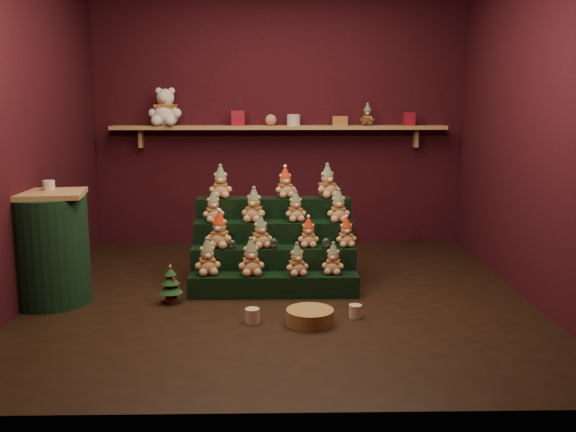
{
  "coord_description": "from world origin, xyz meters",
  "views": [
    {
      "loc": [
        -0.05,
        -5.09,
        1.62
      ],
      "look_at": [
        0.06,
        0.25,
        0.63
      ],
      "focal_mm": 40.0,
      "sensor_mm": 36.0,
      "label": 1
    }
  ],
  "objects_px": {
    "snow_globe_a": "(232,244)",
    "mug_right": "(355,311)",
    "mug_left": "(252,316)",
    "brown_bear": "(367,115)",
    "riser_tier_front": "(274,285)",
    "snow_globe_b": "(274,243)",
    "side_table": "(49,248)",
    "mini_christmas_tree": "(171,284)",
    "wicker_basket": "(310,317)",
    "white_bear": "(166,102)",
    "snow_globe_c": "(326,243)"
  },
  "relations": [
    {
      "from": "snow_globe_b",
      "to": "mini_christmas_tree",
      "type": "relative_size",
      "value": 0.28
    },
    {
      "from": "snow_globe_b",
      "to": "mug_right",
      "type": "xyz_separation_m",
      "value": [
        0.61,
        -0.71,
        -0.36
      ]
    },
    {
      "from": "snow_globe_a",
      "to": "mug_right",
      "type": "xyz_separation_m",
      "value": [
        0.96,
        -0.71,
        -0.35
      ]
    },
    {
      "from": "snow_globe_b",
      "to": "snow_globe_c",
      "type": "xyz_separation_m",
      "value": [
        0.44,
        0.0,
        -0.0
      ]
    },
    {
      "from": "white_bear",
      "to": "mug_left",
      "type": "bearing_deg",
      "value": -60.21
    },
    {
      "from": "mini_christmas_tree",
      "to": "brown_bear",
      "type": "height_order",
      "value": "brown_bear"
    },
    {
      "from": "mug_right",
      "to": "wicker_basket",
      "type": "distance_m",
      "value": 0.37
    },
    {
      "from": "snow_globe_b",
      "to": "mug_left",
      "type": "bearing_deg",
      "value": -100.91
    },
    {
      "from": "snow_globe_b",
      "to": "white_bear",
      "type": "bearing_deg",
      "value": 124.58
    },
    {
      "from": "side_table",
      "to": "mug_left",
      "type": "height_order",
      "value": "side_table"
    },
    {
      "from": "riser_tier_front",
      "to": "mini_christmas_tree",
      "type": "height_order",
      "value": "mini_christmas_tree"
    },
    {
      "from": "riser_tier_front",
      "to": "wicker_basket",
      "type": "distance_m",
      "value": 0.73
    },
    {
      "from": "mug_left",
      "to": "white_bear",
      "type": "relative_size",
      "value": 0.21
    },
    {
      "from": "mug_left",
      "to": "mug_right",
      "type": "relative_size",
      "value": 1.1
    },
    {
      "from": "wicker_basket",
      "to": "white_bear",
      "type": "bearing_deg",
      "value": 119.34
    },
    {
      "from": "mini_christmas_tree",
      "to": "riser_tier_front",
      "type": "bearing_deg",
      "value": 12.14
    },
    {
      "from": "riser_tier_front",
      "to": "white_bear",
      "type": "height_order",
      "value": "white_bear"
    },
    {
      "from": "mug_left",
      "to": "white_bear",
      "type": "xyz_separation_m",
      "value": [
        -0.99,
        2.47,
        1.52
      ]
    },
    {
      "from": "snow_globe_c",
      "to": "mug_right",
      "type": "height_order",
      "value": "snow_globe_c"
    },
    {
      "from": "mini_christmas_tree",
      "to": "brown_bear",
      "type": "xyz_separation_m",
      "value": [
        1.83,
        2.0,
        1.28
      ]
    },
    {
      "from": "snow_globe_a",
      "to": "brown_bear",
      "type": "height_order",
      "value": "brown_bear"
    },
    {
      "from": "mug_left",
      "to": "brown_bear",
      "type": "distance_m",
      "value": 3.06
    },
    {
      "from": "side_table",
      "to": "wicker_basket",
      "type": "relative_size",
      "value": 2.58
    },
    {
      "from": "snow_globe_c",
      "to": "wicker_basket",
      "type": "relative_size",
      "value": 0.26
    },
    {
      "from": "side_table",
      "to": "mug_right",
      "type": "xyz_separation_m",
      "value": [
        2.39,
        -0.42,
        -0.39
      ]
    },
    {
      "from": "mini_christmas_tree",
      "to": "wicker_basket",
      "type": "bearing_deg",
      "value": -25.05
    },
    {
      "from": "white_bear",
      "to": "wicker_basket",
      "type": "bearing_deg",
      "value": -52.71
    },
    {
      "from": "mug_left",
      "to": "mug_right",
      "type": "xyz_separation_m",
      "value": [
        0.76,
        0.1,
        -0.0
      ]
    },
    {
      "from": "mini_christmas_tree",
      "to": "wicker_basket",
      "type": "distance_m",
      "value": 1.2
    },
    {
      "from": "snow_globe_c",
      "to": "side_table",
      "type": "bearing_deg",
      "value": -172.47
    },
    {
      "from": "snow_globe_a",
      "to": "mug_right",
      "type": "distance_m",
      "value": 1.24
    },
    {
      "from": "riser_tier_front",
      "to": "mug_right",
      "type": "distance_m",
      "value": 0.82
    },
    {
      "from": "mug_right",
      "to": "wicker_basket",
      "type": "xyz_separation_m",
      "value": [
        -0.35,
        -0.13,
        0.01
      ]
    },
    {
      "from": "wicker_basket",
      "to": "brown_bear",
      "type": "relative_size",
      "value": 1.5
    },
    {
      "from": "brown_bear",
      "to": "snow_globe_b",
      "type": "bearing_deg",
      "value": -114.19
    },
    {
      "from": "white_bear",
      "to": "mug_right",
      "type": "bearing_deg",
      "value": -45.59
    },
    {
      "from": "snow_globe_a",
      "to": "snow_globe_b",
      "type": "xyz_separation_m",
      "value": [
        0.35,
        -0.0,
        0.01
      ]
    },
    {
      "from": "riser_tier_front",
      "to": "snow_globe_a",
      "type": "relative_size",
      "value": 17.58
    },
    {
      "from": "riser_tier_front",
      "to": "snow_globe_a",
      "type": "bearing_deg",
      "value": 155.32
    },
    {
      "from": "snow_globe_a",
      "to": "mini_christmas_tree",
      "type": "bearing_deg",
      "value": -144.51
    },
    {
      "from": "white_bear",
      "to": "snow_globe_c",
      "type": "bearing_deg",
      "value": -38.39
    },
    {
      "from": "riser_tier_front",
      "to": "mini_christmas_tree",
      "type": "distance_m",
      "value": 0.84
    },
    {
      "from": "side_table",
      "to": "mug_left",
      "type": "relative_size",
      "value": 8.45
    },
    {
      "from": "mug_right",
      "to": "snow_globe_c",
      "type": "bearing_deg",
      "value": 103.25
    },
    {
      "from": "snow_globe_a",
      "to": "riser_tier_front",
      "type": "bearing_deg",
      "value": -24.68
    },
    {
      "from": "snow_globe_b",
      "to": "side_table",
      "type": "relative_size",
      "value": 0.1
    },
    {
      "from": "riser_tier_front",
      "to": "mug_left",
      "type": "bearing_deg",
      "value": -103.42
    },
    {
      "from": "riser_tier_front",
      "to": "mug_left",
      "type": "xyz_separation_m",
      "value": [
        -0.15,
        -0.65,
        -0.04
      ]
    },
    {
      "from": "riser_tier_front",
      "to": "side_table",
      "type": "height_order",
      "value": "side_table"
    },
    {
      "from": "side_table",
      "to": "wicker_basket",
      "type": "xyz_separation_m",
      "value": [
        2.04,
        -0.55,
        -0.39
      ]
    }
  ]
}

